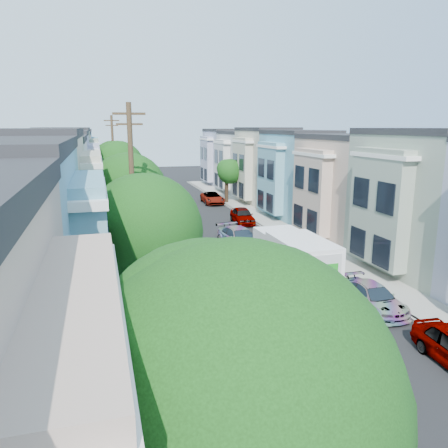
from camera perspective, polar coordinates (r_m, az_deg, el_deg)
name	(u,v)px	position (r m, az deg, el deg)	size (l,w,h in m)	color
ground	(261,299)	(23.65, 4.81, -9.76)	(160.00, 160.00, 0.00)	black
road_slab	(199,234)	(37.37, -3.33, -1.30)	(12.00, 70.00, 0.02)	black
curb_left	(126,238)	(36.56, -12.62, -1.80)	(0.30, 70.00, 0.15)	gray
curb_right	(265,229)	(39.08, 5.36, -0.62)	(0.30, 70.00, 0.15)	gray
sidewalk_left	(110,239)	(36.52, -14.66, -1.93)	(2.60, 70.00, 0.15)	gray
sidewalk_right	(278,228)	(39.56, 7.11, -0.50)	(2.60, 70.00, 0.15)	gray
centerline	(199,234)	(37.37, -3.33, -1.32)	(0.12, 70.00, 0.01)	gold
townhouse_row_left	(60,243)	(36.68, -20.59, -2.39)	(5.00, 70.00, 8.50)	#BFA390
townhouse_row_right	(316,226)	(41.19, 11.98, -0.27)	(5.00, 70.00, 8.50)	#BFA390
tree_a	(230,406)	(6.64, 0.78, -22.67)	(4.70, 4.70, 7.52)	black
tree_b	(143,231)	(17.99, -10.52, -0.94)	(4.70, 4.70, 7.20)	black
tree_c	(127,192)	(27.37, -12.54, 4.16)	(4.70, 4.70, 7.48)	black
tree_d	(117,167)	(40.06, -13.76, 7.22)	(4.59, 4.59, 7.79)	black
tree_e	(112,161)	(53.84, -14.39, 7.99)	(4.70, 4.70, 7.38)	black
tree_far_r	(229,172)	(51.94, 0.64, 6.82)	(2.94, 2.94, 5.26)	black
utility_pole_near	(133,203)	(22.79, -11.79, 2.66)	(1.60, 0.26, 10.00)	#42301E
utility_pole_far	(114,163)	(48.59, -14.19, 7.71)	(1.60, 0.26, 10.00)	#42301E
fedex_truck	(294,259)	(24.68, 9.14, -4.58)	(2.52, 6.55, 3.14)	white
lead_sedan	(240,238)	(32.84, 2.10, -1.90)	(2.13, 5.07, 1.52)	black
parked_left_b	(209,390)	(14.94, -1.93, -20.86)	(2.10, 4.99, 1.50)	#0E1F37
parked_left_c	(173,305)	(21.08, -6.69, -10.49)	(1.58, 4.47, 1.49)	#B5BFC7
parked_left_d	(143,237)	(34.08, -10.48, -1.68)	(2.31, 5.01, 1.39)	maroon
parked_right_b	(373,298)	(23.30, 18.86, -9.08)	(1.79, 4.27, 1.28)	beige
parked_right_c	(242,216)	(41.24, 2.42, 1.08)	(1.77, 4.62, 1.50)	black
parked_right_d	(212,198)	(51.99, -1.54, 3.41)	(2.24, 4.86, 1.35)	black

